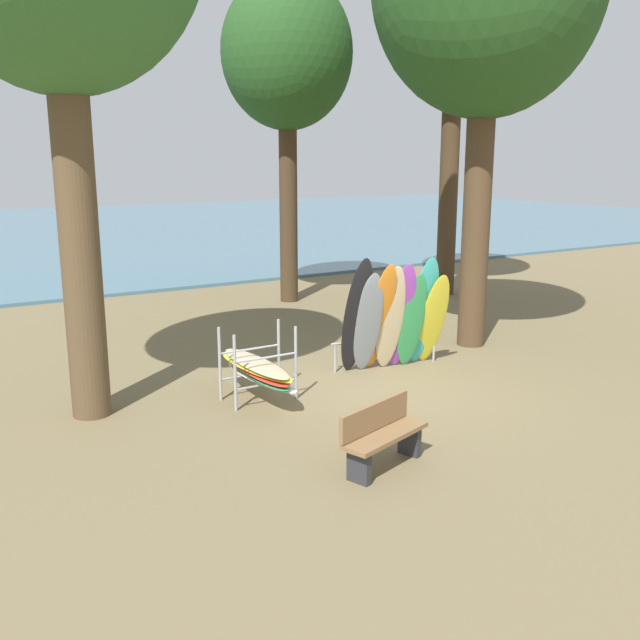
% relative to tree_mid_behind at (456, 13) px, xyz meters
% --- Properties ---
extents(ground_plane, '(80.00, 80.00, 0.00)m').
position_rel_tree_mid_behind_xyz_m(ground_plane, '(-6.61, -6.01, -7.70)').
color(ground_plane, brown).
extents(lake_water, '(80.00, 36.00, 0.10)m').
position_rel_tree_mid_behind_xyz_m(lake_water, '(-6.61, 22.56, -7.65)').
color(lake_water, '#477084').
rests_on(lake_water, ground).
extents(tree_mid_behind, '(3.86, 3.86, 10.05)m').
position_rel_tree_mid_behind_xyz_m(tree_mid_behind, '(0.00, 0.00, 0.00)').
color(tree_mid_behind, '#42301E').
rests_on(tree_mid_behind, ground).
extents(tree_far_left_back, '(3.43, 3.43, 8.54)m').
position_rel_tree_mid_behind_xyz_m(tree_far_left_back, '(-4.39, 1.46, -1.24)').
color(tree_far_left_back, '#42301E').
rests_on(tree_far_left_back, ground).
extents(leaning_board_pile, '(2.26, 1.06, 2.25)m').
position_rel_tree_mid_behind_xyz_m(leaning_board_pile, '(-5.89, -5.37, -6.68)').
color(leaning_board_pile, black).
rests_on(leaning_board_pile, ground).
extents(board_storage_rack, '(1.15, 2.13, 1.25)m').
position_rel_tree_mid_behind_xyz_m(board_storage_rack, '(-8.81, -5.51, -7.18)').
color(board_storage_rack, '#9EA0A5').
rests_on(board_storage_rack, ground).
extents(park_bench, '(1.46, 0.82, 0.85)m').
position_rel_tree_mid_behind_xyz_m(park_bench, '(-8.61, -8.71, -7.25)').
color(park_bench, '#2D2D33').
rests_on(park_bench, ground).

